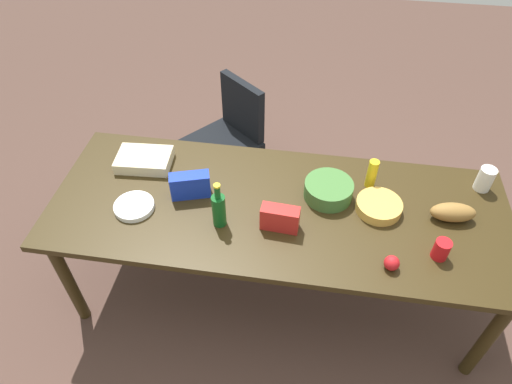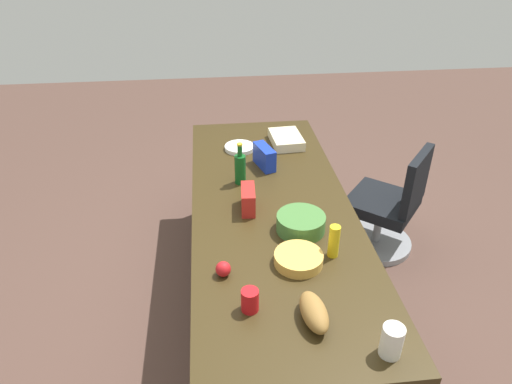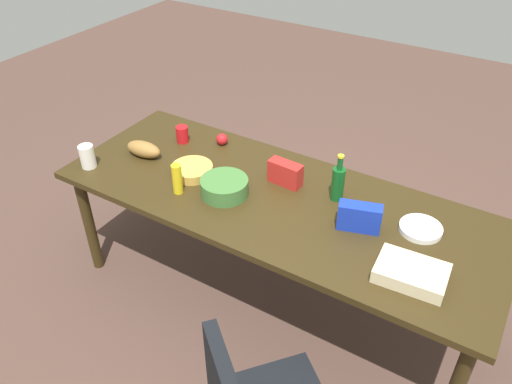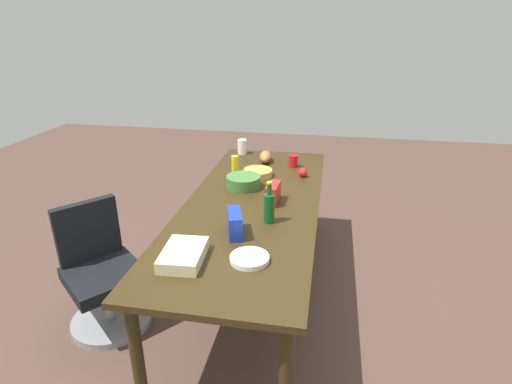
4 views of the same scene
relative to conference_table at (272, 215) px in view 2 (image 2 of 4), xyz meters
name	(u,v)px [view 2 (image 2 of 4)]	position (x,y,z in m)	size (l,w,h in m)	color
ground_plane	(270,301)	(0.00, 0.00, -0.72)	(10.00, 10.00, 0.00)	brown
conference_table	(272,215)	(0.00, 0.00, 0.00)	(2.54, 0.96, 0.80)	#332710
office_chair	(387,212)	(-0.51, 0.97, -0.39)	(0.68, 0.68, 0.88)	gray
mustard_bottle	(334,241)	(0.50, 0.25, 0.16)	(0.06, 0.06, 0.18)	yellow
salad_bowl	(301,223)	(0.27, 0.12, 0.12)	(0.27, 0.27, 0.10)	#407134
chip_bag_red	(248,199)	(0.02, -0.15, 0.14)	(0.20, 0.08, 0.14)	red
apple_red	(223,269)	(0.59, -0.32, 0.11)	(0.08, 0.08, 0.08)	red
paper_plate_stack	(240,148)	(-0.78, -0.13, 0.09)	(0.22, 0.22, 0.03)	white
sheet_cake	(286,139)	(-0.84, 0.23, 0.11)	(0.32, 0.22, 0.07)	beige
mayo_jar	(392,341)	(1.13, 0.32, 0.15)	(0.09, 0.09, 0.15)	white
chip_bag_blue	(264,157)	(-0.50, 0.02, 0.15)	(0.22, 0.08, 0.15)	#1833B9
wine_bottle	(240,168)	(-0.29, -0.17, 0.18)	(0.07, 0.07, 0.28)	#11531D
bread_loaf	(314,312)	(0.93, 0.05, 0.12)	(0.24, 0.11, 0.10)	olive
chip_bowl	(298,259)	(0.54, 0.06, 0.10)	(0.25, 0.25, 0.06)	gold
red_solo_cup	(250,300)	(0.83, -0.22, 0.13)	(0.08, 0.08, 0.11)	red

